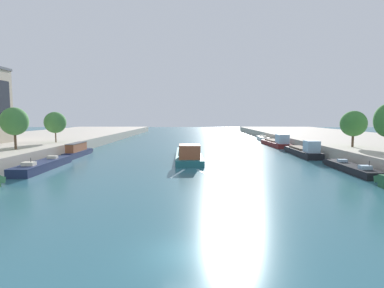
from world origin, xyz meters
The scene contains 14 objects.
ground_plane centered at (0.00, 0.00, 0.00)m, with size 400.00×400.00×0.00m, color #2D6070.
quay_left centered at (-41.73, 55.00, 1.15)m, with size 36.00×170.00×2.29m, color #B7AD9E.
quay_right centered at (41.73, 55.00, 1.15)m, with size 36.00×170.00×2.29m, color #B7AD9E.
barge_midriver centered at (-0.50, 36.73, 0.91)m, with size 5.24×21.34×3.16m.
wake_behind_barge centered at (0.14, 23.40, 0.01)m, with size 5.60×6.01×0.03m.
moored_boat_left_gap_after centered at (-21.26, 26.78, 0.60)m, with size 3.13×14.73×2.24m.
moored_boat_left_end centered at (-21.66, 40.36, 1.10)m, with size 1.96×11.59×2.65m.
moored_boat_right_upstream centered at (22.06, 25.13, 0.51)m, with size 2.55×13.01×2.06m.
moored_boat_right_gap_after centered at (21.47, 41.68, 0.96)m, with size 3.14×14.70×3.26m.
moored_boat_right_end centered at (21.35, 60.66, 0.96)m, with size 3.98×16.97×3.31m.
moored_boat_right_midway centered at (21.81, 77.91, 0.65)m, with size 2.21×11.16×2.33m.
tree_left_past_mid centered at (-28.24, 31.74, 6.79)m, with size 4.20×4.20×6.73m.
tree_left_far centered at (-27.88, 44.97, 6.35)m, with size 4.27×4.27×6.21m.
tree_right_second centered at (27.91, 36.10, 6.34)m, with size 4.33×4.33×6.26m.
Camera 1 is at (0.63, -16.05, 7.57)m, focal length 28.16 mm.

